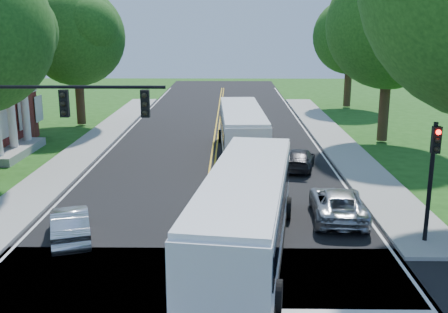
{
  "coord_description": "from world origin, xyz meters",
  "views": [
    {
      "loc": [
        1.05,
        -11.54,
        7.77
      ],
      "look_at": [
        0.77,
        10.1,
        2.4
      ],
      "focal_mm": 42.0,
      "sensor_mm": 36.0,
      "label": 1
    }
  ],
  "objects_px": {
    "signal_nw": "(34,126)",
    "signal_ne": "(432,167)",
    "dark_sedan": "(299,159)",
    "hatchback": "(70,224)",
    "suv": "(338,204)",
    "bus_follow": "(242,131)",
    "bus_lead": "(246,212)"
  },
  "relations": [
    {
      "from": "signal_nw",
      "to": "signal_ne",
      "type": "bearing_deg",
      "value": 0.05
    },
    {
      "from": "dark_sedan",
      "to": "signal_nw",
      "type": "bearing_deg",
      "value": 56.73
    },
    {
      "from": "signal_ne",
      "to": "hatchback",
      "type": "xyz_separation_m",
      "value": [
        -13.11,
        0.23,
        -2.33
      ]
    },
    {
      "from": "signal_ne",
      "to": "signal_nw",
      "type": "bearing_deg",
      "value": -179.95
    },
    {
      "from": "signal_nw",
      "to": "dark_sedan",
      "type": "relative_size",
      "value": 1.85
    },
    {
      "from": "signal_nw",
      "to": "suv",
      "type": "xyz_separation_m",
      "value": [
        11.35,
        2.68,
        -3.73
      ]
    },
    {
      "from": "signal_ne",
      "to": "bus_follow",
      "type": "relative_size",
      "value": 0.39
    },
    {
      "from": "signal_ne",
      "to": "bus_follow",
      "type": "height_order",
      "value": "signal_ne"
    },
    {
      "from": "bus_follow",
      "to": "dark_sedan",
      "type": "bearing_deg",
      "value": 132.85
    },
    {
      "from": "signal_ne",
      "to": "bus_lead",
      "type": "height_order",
      "value": "signal_ne"
    },
    {
      "from": "bus_follow",
      "to": "suv",
      "type": "distance_m",
      "value": 11.65
    },
    {
      "from": "dark_sedan",
      "to": "suv",
      "type": "bearing_deg",
      "value": 106.76
    },
    {
      "from": "signal_nw",
      "to": "bus_lead",
      "type": "relative_size",
      "value": 0.6
    },
    {
      "from": "signal_ne",
      "to": "suv",
      "type": "xyz_separation_m",
      "value": [
        -2.7,
        2.67,
        -2.31
      ]
    },
    {
      "from": "signal_nw",
      "to": "dark_sedan",
      "type": "height_order",
      "value": "signal_nw"
    },
    {
      "from": "suv",
      "to": "dark_sedan",
      "type": "xyz_separation_m",
      "value": [
        -0.6,
        7.83,
        -0.08
      ]
    },
    {
      "from": "bus_lead",
      "to": "bus_follow",
      "type": "relative_size",
      "value": 1.05
    },
    {
      "from": "signal_nw",
      "to": "dark_sedan",
      "type": "xyz_separation_m",
      "value": [
        10.76,
        10.5,
        -3.81
      ]
    },
    {
      "from": "bus_lead",
      "to": "dark_sedan",
      "type": "distance_m",
      "value": 12.06
    },
    {
      "from": "bus_follow",
      "to": "bus_lead",
      "type": "bearing_deg",
      "value": 87.21
    },
    {
      "from": "signal_nw",
      "to": "suv",
      "type": "relative_size",
      "value": 1.56
    },
    {
      "from": "bus_lead",
      "to": "bus_follow",
      "type": "xyz_separation_m",
      "value": [
        0.14,
        14.71,
        -0.06
      ]
    },
    {
      "from": "suv",
      "to": "dark_sedan",
      "type": "relative_size",
      "value": 1.19
    },
    {
      "from": "suv",
      "to": "dark_sedan",
      "type": "bearing_deg",
      "value": -81.22
    },
    {
      "from": "bus_follow",
      "to": "dark_sedan",
      "type": "xyz_separation_m",
      "value": [
        3.17,
        -3.16,
        -0.98
      ]
    },
    {
      "from": "signal_nw",
      "to": "dark_sedan",
      "type": "distance_m",
      "value": 15.51
    },
    {
      "from": "bus_lead",
      "to": "bus_follow",
      "type": "height_order",
      "value": "bus_lead"
    },
    {
      "from": "signal_nw",
      "to": "hatchback",
      "type": "bearing_deg",
      "value": 14.19
    },
    {
      "from": "signal_nw",
      "to": "signal_ne",
      "type": "relative_size",
      "value": 1.62
    },
    {
      "from": "hatchback",
      "to": "suv",
      "type": "bearing_deg",
      "value": 175.34
    },
    {
      "from": "suv",
      "to": "bus_lead",
      "type": "bearing_deg",
      "value": 47.97
    },
    {
      "from": "signal_nw",
      "to": "hatchback",
      "type": "distance_m",
      "value": 3.86
    }
  ]
}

